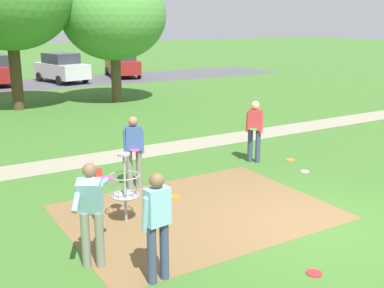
# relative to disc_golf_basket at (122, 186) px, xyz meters

# --- Properties ---
(ground_plane) EXTENTS (160.00, 160.00, 0.00)m
(ground_plane) POSITION_rel_disc_golf_basket_xyz_m (3.07, -2.15, -0.75)
(ground_plane) COLOR #3D6B28
(dirt_tee_pad) EXTENTS (5.27, 3.96, 0.01)m
(dirt_tee_pad) POSITION_rel_disc_golf_basket_xyz_m (1.51, -0.32, -0.75)
(dirt_tee_pad) COLOR brown
(dirt_tee_pad) RESTS_ON ground
(disc_golf_basket) EXTENTS (0.98, 0.58, 1.39)m
(disc_golf_basket) POSITION_rel_disc_golf_basket_xyz_m (0.00, 0.00, 0.00)
(disc_golf_basket) COLOR #9E9EA3
(disc_golf_basket) RESTS_ON ground
(player_foreground_watching) EXTENTS (0.50, 0.44, 1.71)m
(player_foreground_watching) POSITION_rel_disc_golf_basket_xyz_m (1.01, 1.66, 0.21)
(player_foreground_watching) COLOR slate
(player_foreground_watching) RESTS_ON ground
(player_throwing) EXTENTS (0.45, 0.47, 1.71)m
(player_throwing) POSITION_rel_disc_golf_basket_xyz_m (4.71, 1.87, 0.21)
(player_throwing) COLOR #384260
(player_throwing) RESTS_ON ground
(player_waiting_left) EXTENTS (0.93, 0.83, 1.71)m
(player_waiting_left) POSITION_rel_disc_golf_basket_xyz_m (-1.07, -1.33, 0.23)
(player_waiting_left) COLOR slate
(player_waiting_left) RESTS_ON ground
(player_waiting_right) EXTENTS (0.48, 0.42, 1.71)m
(player_waiting_right) POSITION_rel_disc_golf_basket_xyz_m (-0.39, -2.25, 0.21)
(player_waiting_right) COLOR #384260
(player_waiting_right) RESTS_ON ground
(frisbee_mid_grass) EXTENTS (0.24, 0.24, 0.02)m
(frisbee_mid_grass) POSITION_rel_disc_golf_basket_xyz_m (1.53, 0.62, -0.74)
(frisbee_mid_grass) COLOR orange
(frisbee_mid_grass) RESTS_ON ground
(frisbee_far_left) EXTENTS (0.21, 0.21, 0.02)m
(frisbee_far_left) POSITION_rel_disc_golf_basket_xyz_m (5.30, 0.47, -0.74)
(frisbee_far_left) COLOR white
(frisbee_far_left) RESTS_ON ground
(frisbee_far_right) EXTENTS (0.25, 0.25, 0.02)m
(frisbee_far_right) POSITION_rel_disc_golf_basket_xyz_m (5.70, 1.44, -0.74)
(frisbee_far_right) COLOR orange
(frisbee_far_right) RESTS_ON ground
(frisbee_scattered_a) EXTENTS (0.25, 0.25, 0.02)m
(frisbee_scattered_a) POSITION_rel_disc_golf_basket_xyz_m (1.76, -3.34, -0.74)
(frisbee_scattered_a) COLOR red
(frisbee_scattered_a) RESTS_ON ground
(tree_mid_right) EXTENTS (4.87, 4.87, 6.13)m
(tree_mid_right) POSITION_rel_disc_golf_basket_xyz_m (5.35, 13.20, 3.29)
(tree_mid_right) COLOR brown
(tree_mid_right) RESTS_ON ground
(parking_lot_strip) EXTENTS (36.00, 6.00, 0.01)m
(parking_lot_strip) POSITION_rel_disc_golf_basket_xyz_m (3.07, 22.10, -0.75)
(parking_lot_strip) COLOR #4C4C51
(parking_lot_strip) RESTS_ON ground
(parked_car_center_right) EXTENTS (2.65, 4.49, 1.84)m
(parked_car_center_right) POSITION_rel_disc_golf_basket_xyz_m (5.28, 22.10, 0.17)
(parked_car_center_right) COLOR silver
(parked_car_center_right) RESTS_ON ground
(parked_car_rightmost) EXTENTS (2.68, 4.49, 1.84)m
(parked_car_rightmost) POSITION_rel_disc_golf_basket_xyz_m (9.78, 22.87, 0.17)
(parked_car_rightmost) COLOR maroon
(parked_car_rightmost) RESTS_ON ground
(gravel_path) EXTENTS (40.00, 1.26, 0.00)m
(gravel_path) POSITION_rel_disc_golf_basket_xyz_m (3.07, 4.42, -0.75)
(gravel_path) COLOR gray
(gravel_path) RESTS_ON ground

